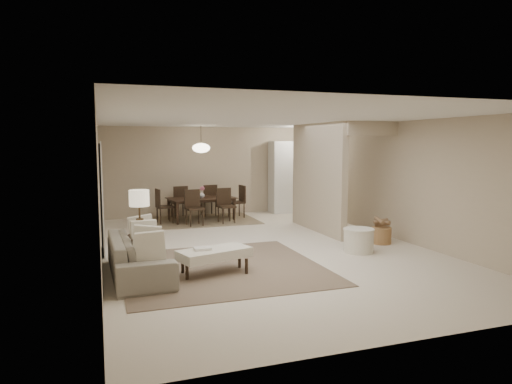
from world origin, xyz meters
name	(u,v)px	position (x,y,z in m)	size (l,w,h in m)	color
floor	(263,248)	(0.00, 0.00, 0.00)	(9.00, 9.00, 0.00)	beige
ceiling	(263,119)	(0.00, 0.00, 2.50)	(9.00, 9.00, 0.00)	white
back_wall	(210,171)	(0.00, 4.50, 1.25)	(6.00, 6.00, 0.00)	tan
left_wall	(99,190)	(-3.00, 0.00, 1.25)	(9.00, 9.00, 0.00)	tan
right_wall	(394,180)	(3.00, 0.00, 1.25)	(9.00, 9.00, 0.00)	tan
partition	(318,178)	(1.80, 1.25, 1.25)	(0.15, 2.50, 2.50)	tan
doorway	(101,199)	(-2.97, 0.60, 1.02)	(0.04, 0.90, 2.04)	black
pantry_cabinet	(290,177)	(2.35, 4.15, 1.05)	(1.20, 0.55, 2.10)	silver
flush_light	(302,128)	(2.30, 3.20, 2.46)	(0.44, 0.44, 0.05)	white
living_rug	(222,268)	(-1.13, -1.15, 0.01)	(3.20, 3.20, 0.01)	brown
sofa	(139,256)	(-2.45, -1.15, 0.31)	(0.83, 2.12, 0.62)	gray
ottoman_bench	(214,254)	(-1.33, -1.45, 0.32)	(1.22, 0.82, 0.40)	beige
side_table	(141,253)	(-2.40, -0.81, 0.27)	(0.49, 0.49, 0.54)	black
table_lamp	(139,202)	(-2.40, -0.81, 1.10)	(0.32, 0.32, 0.76)	#412F1C
round_pouf	(359,240)	(1.58, -0.92, 0.22)	(0.57, 0.57, 0.45)	beige
wicker_basket	(381,235)	(2.42, -0.42, 0.17)	(0.39, 0.39, 0.34)	brown
dining_rug	(202,220)	(-0.45, 3.54, 0.01)	(2.80, 2.10, 0.01)	brown
dining_table	(202,209)	(-0.45, 3.54, 0.30)	(1.73, 0.96, 0.61)	black
dining_chairs	(202,204)	(-0.45, 3.54, 0.45)	(2.42, 1.87, 0.89)	black
vase	(202,195)	(-0.45, 3.54, 0.69)	(0.16, 0.16, 0.17)	silver
yellow_mat	(329,221)	(2.70, 2.33, 0.01)	(0.88, 0.54, 0.01)	yellow
pendant_light	(201,148)	(-0.45, 3.54, 1.92)	(0.46, 0.46, 0.71)	#412F1C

